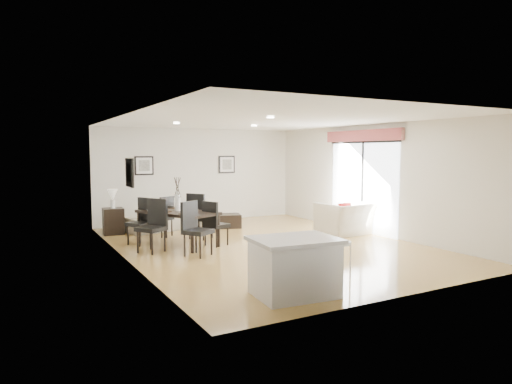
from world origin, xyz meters
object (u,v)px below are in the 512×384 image
dining_chair_foot (164,214)px  kitchen_island (294,266)px  side_table (113,221)px  dining_chair_head (194,225)px  dining_chair_wfar (143,218)px  dining_table (178,214)px  dining_chair_wnear (154,222)px  dining_chair_enear (214,221)px  bar_stool (340,248)px  coffee_table (223,221)px  sofa (163,219)px  dining_chair_efar (199,214)px  armchair (345,219)px

dining_chair_foot → kitchen_island: (0.24, -5.29, -0.12)m
side_table → dining_chair_head: bearing=-73.9°
dining_chair_wfar → dining_table: bearing=23.3°
dining_chair_wnear → dining_chair_head: dining_chair_wnear is taller
dining_chair_wnear → dining_chair_enear: size_ratio=1.10×
dining_chair_wnear → dining_chair_wfar: (-0.00, 0.89, -0.03)m
kitchen_island → bar_stool: kitchen_island is taller
dining_chair_wfar → dining_chair_head: 1.71m
dining_chair_enear → dining_chair_foot: bearing=-0.4°
dining_table → coffee_table: 2.49m
dining_table → side_table: dining_table is taller
dining_chair_foot → dining_chair_enear: bearing=82.2°
dining_table → dining_chair_head: (-0.05, -1.12, -0.08)m
sofa → dining_chair_wnear: size_ratio=1.77×
dining_chair_enear → dining_chair_efar: 0.87m
dining_chair_head → dining_chair_wfar: bearing=77.8°
dining_chair_efar → dining_chair_foot: bearing=4.9°
dining_table → bar_stool: 4.31m
dining_table → kitchen_island: bearing=-110.1°
sofa → dining_chair_foot: (-0.25, -0.89, 0.26)m
side_table → dining_chair_foot: bearing=-42.7°
dining_chair_wfar → dining_chair_head: size_ratio=0.96×
dining_table → dining_chair_wnear: size_ratio=1.86×
side_table → kitchen_island: 6.34m
dining_chair_wfar → kitchen_island: dining_chair_wfar is taller
dining_chair_head → bar_stool: bearing=-101.9°
dining_chair_wfar → coffee_table: (2.47, 1.13, -0.39)m
sofa → kitchen_island: 6.18m
dining_chair_enear → kitchen_island: bearing=153.5°
kitchen_island → dining_chair_foot: bearing=97.7°
dining_table → dining_chair_enear: bearing=-60.8°
dining_chair_efar → bar_stool: dining_chair_efar is taller
dining_chair_wnear → dining_chair_foot: dining_chair_wnear is taller
dining_chair_head → kitchen_island: bearing=-116.3°
coffee_table → dining_chair_enear: bearing=-102.9°
sofa → dining_chair_head: size_ratio=1.79×
dining_chair_enear → dining_chair_foot: size_ratio=1.01×
sofa → dining_chair_head: bearing=71.6°
dining_chair_wnear → dining_chair_efar: 1.50m
dining_table → dining_chair_head: size_ratio=1.89×
armchair → dining_chair_head: (-4.08, -0.39, 0.20)m
dining_chair_foot → bar_stool: dining_chair_foot is taller
dining_chair_head → coffee_table: size_ratio=1.18×
sofa → dining_chair_head: (-0.34, -3.13, 0.32)m
dining_chair_wnear → dining_chair_head: 0.93m
dining_chair_wnear → kitchen_island: 3.88m
dining_chair_wfar → dining_chair_enear: dining_chair_wfar is taller
armchair → kitchen_island: (-3.75, -3.44, 0.03)m
dining_chair_efar → side_table: bearing=9.4°
coffee_table → side_table: side_table is taller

